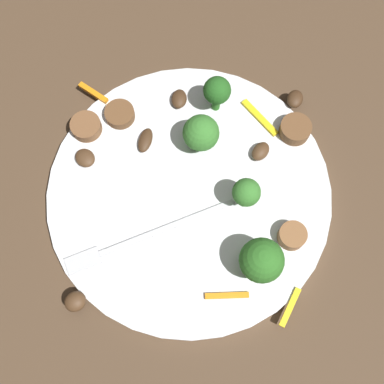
{
  "coord_description": "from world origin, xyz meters",
  "views": [
    {
      "loc": [
        0.0,
        0.16,
        0.5
      ],
      "look_at": [
        0.0,
        0.0,
        0.01
      ],
      "focal_mm": 46.43,
      "sensor_mm": 36.0,
      "label": 1
    }
  ],
  "objects_px": {
    "broccoli_floret_3": "(265,260)",
    "mushroom_2": "(148,140)",
    "sausage_slice_0": "(295,236)",
    "sausage_slice_3": "(298,129)",
    "fork": "(141,239)",
    "broccoli_floret_0": "(204,133)",
    "plate": "(192,194)",
    "pepper_strip_0": "(96,93)",
    "pepper_strip_3": "(230,296)",
    "broccoli_floret_1": "(249,193)",
    "mushroom_0": "(298,99)",
    "broccoli_floret_2": "(220,91)",
    "mushroom_3": "(263,151)",
    "pepper_strip_1": "(293,307)",
    "sausage_slice_1": "(89,127)",
    "pepper_strip_2": "(262,118)",
    "mushroom_1": "(78,301)",
    "mushroom_5": "(88,158)",
    "mushroom_4": "(182,99)",
    "sausage_slice_2": "(123,114)"
  },
  "relations": [
    {
      "from": "sausage_slice_0",
      "to": "mushroom_4",
      "type": "height_order",
      "value": "sausage_slice_0"
    },
    {
      "from": "pepper_strip_0",
      "to": "pepper_strip_3",
      "type": "relative_size",
      "value": 0.89
    },
    {
      "from": "mushroom_5",
      "to": "pepper_strip_3",
      "type": "bearing_deg",
      "value": 134.7
    },
    {
      "from": "broccoli_floret_2",
      "to": "mushroom_0",
      "type": "height_order",
      "value": "broccoli_floret_2"
    },
    {
      "from": "sausage_slice_0",
      "to": "mushroom_1",
      "type": "relative_size",
      "value": 1.33
    },
    {
      "from": "broccoli_floret_3",
      "to": "mushroom_2",
      "type": "bearing_deg",
      "value": -50.75
    },
    {
      "from": "mushroom_1",
      "to": "pepper_strip_3",
      "type": "distance_m",
      "value": 0.15
    },
    {
      "from": "plate",
      "to": "sausage_slice_3",
      "type": "bearing_deg",
      "value": -150.01
    },
    {
      "from": "plate",
      "to": "mushroom_0",
      "type": "height_order",
      "value": "mushroom_0"
    },
    {
      "from": "plate",
      "to": "pepper_strip_3",
      "type": "relative_size",
      "value": 6.96
    },
    {
      "from": "sausage_slice_2",
      "to": "mushroom_5",
      "type": "distance_m",
      "value": 0.06
    },
    {
      "from": "mushroom_1",
      "to": "pepper_strip_2",
      "type": "relative_size",
      "value": 0.4
    },
    {
      "from": "broccoli_floret_3",
      "to": "mushroom_1",
      "type": "bearing_deg",
      "value": 10.04
    },
    {
      "from": "plate",
      "to": "broccoli_floret_0",
      "type": "xyz_separation_m",
      "value": [
        -0.01,
        -0.05,
        0.03
      ]
    },
    {
      "from": "sausage_slice_1",
      "to": "pepper_strip_1",
      "type": "bearing_deg",
      "value": 136.65
    },
    {
      "from": "broccoli_floret_0",
      "to": "pepper_strip_1",
      "type": "bearing_deg",
      "value": 115.42
    },
    {
      "from": "mushroom_0",
      "to": "pepper_strip_1",
      "type": "height_order",
      "value": "mushroom_0"
    },
    {
      "from": "pepper_strip_0",
      "to": "pepper_strip_3",
      "type": "distance_m",
      "value": 0.27
    },
    {
      "from": "mushroom_4",
      "to": "pepper_strip_3",
      "type": "bearing_deg",
      "value": 101.68
    },
    {
      "from": "pepper_strip_1",
      "to": "mushroom_0",
      "type": "bearing_deg",
      "value": -95.83
    },
    {
      "from": "sausage_slice_0",
      "to": "sausage_slice_3",
      "type": "height_order",
      "value": "same"
    },
    {
      "from": "fork",
      "to": "mushroom_1",
      "type": "bearing_deg",
      "value": 24.88
    },
    {
      "from": "broccoli_floret_3",
      "to": "mushroom_3",
      "type": "bearing_deg",
      "value": -94.74
    },
    {
      "from": "sausage_slice_3",
      "to": "pepper_strip_1",
      "type": "relative_size",
      "value": 0.83
    },
    {
      "from": "pepper_strip_1",
      "to": "sausage_slice_1",
      "type": "bearing_deg",
      "value": -43.35
    },
    {
      "from": "sausage_slice_1",
      "to": "pepper_strip_3",
      "type": "height_order",
      "value": "sausage_slice_1"
    },
    {
      "from": "broccoli_floret_1",
      "to": "mushroom_0",
      "type": "bearing_deg",
      "value": -118.2
    },
    {
      "from": "sausage_slice_1",
      "to": "pepper_strip_0",
      "type": "bearing_deg",
      "value": -96.79
    },
    {
      "from": "sausage_slice_1",
      "to": "pepper_strip_2",
      "type": "relative_size",
      "value": 0.62
    },
    {
      "from": "fork",
      "to": "pepper_strip_3",
      "type": "relative_size",
      "value": 4.03
    },
    {
      "from": "broccoli_floret_3",
      "to": "mushroom_2",
      "type": "relative_size",
      "value": 1.92
    },
    {
      "from": "broccoli_floret_3",
      "to": "pepper_strip_0",
      "type": "relative_size",
      "value": 1.45
    },
    {
      "from": "broccoli_floret_1",
      "to": "plate",
      "type": "bearing_deg",
      "value": -13.02
    },
    {
      "from": "broccoli_floret_2",
      "to": "mushroom_4",
      "type": "height_order",
      "value": "broccoli_floret_2"
    },
    {
      "from": "fork",
      "to": "broccoli_floret_0",
      "type": "relative_size",
      "value": 3.57
    },
    {
      "from": "broccoli_floret_2",
      "to": "pepper_strip_2",
      "type": "relative_size",
      "value": 0.97
    },
    {
      "from": "mushroom_1",
      "to": "mushroom_3",
      "type": "height_order",
      "value": "same"
    },
    {
      "from": "broccoli_floret_0",
      "to": "mushroom_3",
      "type": "bearing_deg",
      "value": 169.5
    },
    {
      "from": "sausage_slice_0",
      "to": "mushroom_4",
      "type": "xyz_separation_m",
      "value": [
        0.11,
        -0.16,
        -0.0
      ]
    },
    {
      "from": "broccoli_floret_2",
      "to": "broccoli_floret_3",
      "type": "relative_size",
      "value": 0.92
    },
    {
      "from": "broccoli_floret_0",
      "to": "sausage_slice_3",
      "type": "height_order",
      "value": "broccoli_floret_0"
    },
    {
      "from": "broccoli_floret_0",
      "to": "mushroom_1",
      "type": "height_order",
      "value": "broccoli_floret_0"
    },
    {
      "from": "broccoli_floret_3",
      "to": "fork",
      "type": "bearing_deg",
      "value": -13.94
    },
    {
      "from": "mushroom_0",
      "to": "mushroom_3",
      "type": "xyz_separation_m",
      "value": [
        0.04,
        0.06,
        0.0
      ]
    },
    {
      "from": "broccoli_floret_0",
      "to": "pepper_strip_2",
      "type": "distance_m",
      "value": 0.08
    },
    {
      "from": "plate",
      "to": "sausage_slice_1",
      "type": "distance_m",
      "value": 0.13
    },
    {
      "from": "mushroom_1",
      "to": "mushroom_2",
      "type": "xyz_separation_m",
      "value": [
        -0.07,
        -0.17,
        -0.0
      ]
    },
    {
      "from": "mushroom_4",
      "to": "pepper_strip_0",
      "type": "bearing_deg",
      "value": -6.52
    },
    {
      "from": "mushroom_2",
      "to": "mushroom_5",
      "type": "xyz_separation_m",
      "value": [
        0.06,
        0.02,
        0.0
      ]
    },
    {
      "from": "sausage_slice_3",
      "to": "pepper_strip_3",
      "type": "distance_m",
      "value": 0.19
    }
  ]
}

